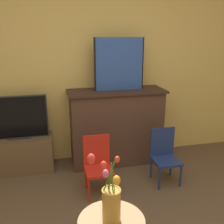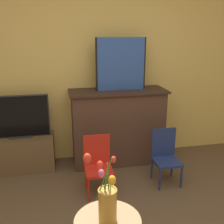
{
  "view_description": "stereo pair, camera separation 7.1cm",
  "coord_description": "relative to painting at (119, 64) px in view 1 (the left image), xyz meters",
  "views": [
    {
      "loc": [
        -0.56,
        -1.35,
        1.73
      ],
      "look_at": [
        0.02,
        1.14,
        0.94
      ],
      "focal_mm": 42.0,
      "sensor_mm": 36.0,
      "label": 1
    },
    {
      "loc": [
        -0.49,
        -1.37,
        1.73
      ],
      "look_at": [
        0.02,
        1.14,
        0.94
      ],
      "focal_mm": 42.0,
      "sensor_mm": 36.0,
      "label": 2
    }
  ],
  "objects": [
    {
      "name": "vase_tulips",
      "position": [
        -0.5,
        -1.7,
        -0.74
      ],
      "size": [
        0.23,
        0.19,
        0.53
      ],
      "color": "#B78433",
      "rests_on": "side_table"
    },
    {
      "name": "painting",
      "position": [
        0.0,
        0.0,
        0.0
      ],
      "size": [
        0.65,
        0.03,
        0.66
      ],
      "color": "black",
      "rests_on": "fireplace_mantel"
    },
    {
      "name": "fireplace_mantel",
      "position": [
        -0.04,
        -0.01,
        -0.82
      ],
      "size": [
        1.26,
        0.49,
        1.01
      ],
      "color": "#4C3328",
      "rests_on": "ground"
    },
    {
      "name": "wall_back",
      "position": [
        -0.29,
        0.25,
        0.01
      ],
      "size": [
        8.0,
        0.06,
        2.7
      ],
      "color": "#E0BC66",
      "rests_on": "ground"
    },
    {
      "name": "tv_stand",
      "position": [
        -1.29,
        0.01,
        -1.11
      ],
      "size": [
        0.79,
        0.37,
        0.45
      ],
      "color": "brown",
      "rests_on": "ground"
    },
    {
      "name": "tv_monitor",
      "position": [
        -1.29,
        0.02,
        -0.63
      ],
      "size": [
        0.74,
        0.12,
        0.54
      ],
      "color": "#2D2D2D",
      "rests_on": "tv_stand"
    },
    {
      "name": "chair_red",
      "position": [
        -0.41,
        -0.67,
        -0.99
      ],
      "size": [
        0.3,
        0.3,
        0.64
      ],
      "color": "red",
      "rests_on": "ground"
    },
    {
      "name": "chair_blue",
      "position": [
        0.4,
        -0.62,
        -0.99
      ],
      "size": [
        0.3,
        0.3,
        0.64
      ],
      "color": "navy",
      "rests_on": "ground"
    }
  ]
}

